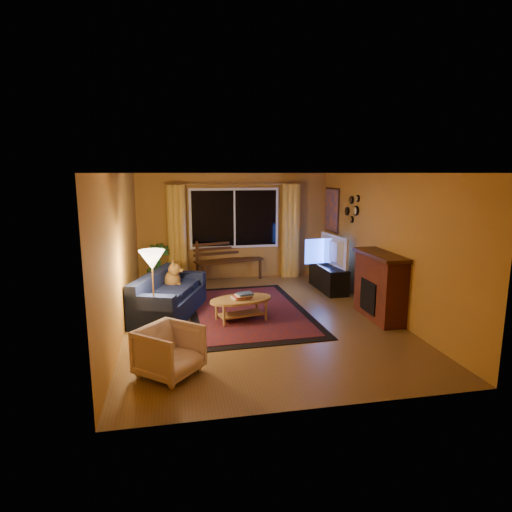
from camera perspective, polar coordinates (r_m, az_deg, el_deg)
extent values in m
cube|color=brown|center=(7.59, 0.44, -8.31)|extent=(4.50, 6.00, 0.02)
cube|color=white|center=(7.16, 0.47, 11.09)|extent=(4.50, 6.00, 0.02)
cube|color=#B3792C|center=(10.20, -2.93, 3.96)|extent=(4.50, 0.02, 2.50)
cube|color=#B3792C|center=(7.17, -17.53, 0.46)|extent=(0.02, 6.00, 2.50)
cube|color=#B3792C|center=(8.02, 16.48, 1.59)|extent=(0.02, 6.00, 2.50)
cube|color=black|center=(10.12, -2.89, 5.04)|extent=(2.00, 0.02, 1.30)
cylinder|color=#BF8C3F|center=(10.02, -2.89, 9.57)|extent=(3.20, 0.03, 0.03)
cylinder|color=gold|center=(9.99, -10.51, 2.89)|extent=(0.36, 0.36, 2.24)
cylinder|color=gold|center=(10.37, 4.60, 3.33)|extent=(0.36, 0.36, 2.24)
cube|color=#331A09|center=(10.10, -3.58, -1.93)|extent=(1.68, 0.89, 0.48)
imported|color=#235B1E|center=(9.89, -12.89, -1.16)|extent=(0.54, 0.54, 0.92)
cube|color=black|center=(7.78, -11.42, -5.06)|extent=(1.40, 2.02, 0.75)
imported|color=beige|center=(5.56, -11.48, -12.03)|extent=(0.92, 0.92, 0.69)
cylinder|color=#BF8C3F|center=(6.88, -13.51, -4.82)|extent=(0.26, 0.26, 1.32)
cube|color=#711601|center=(7.92, -1.14, -7.32)|extent=(2.23, 3.41, 0.02)
cylinder|color=#AE8240|center=(7.38, -2.00, -7.16)|extent=(1.31, 1.31, 0.40)
cube|color=black|center=(9.41, 9.62, -2.87)|extent=(0.46, 1.30, 0.54)
imported|color=black|center=(9.28, 9.73, 0.73)|extent=(0.28, 1.16, 0.66)
cube|color=maroon|center=(7.72, 16.18, -4.06)|extent=(0.40, 1.20, 1.10)
cube|color=orange|center=(10.18, 10.05, 6.05)|extent=(0.04, 0.76, 0.96)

